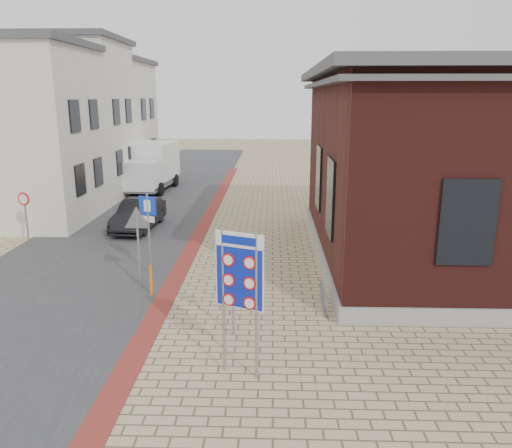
% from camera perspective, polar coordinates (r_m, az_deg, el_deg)
% --- Properties ---
extents(ground, '(120.00, 120.00, 0.00)m').
position_cam_1_polar(ground, '(12.63, -3.68, -13.15)').
color(ground, tan).
rests_on(ground, ground).
extents(road_strip, '(7.00, 60.00, 0.02)m').
position_cam_1_polar(road_strip, '(27.60, -12.16, 1.88)').
color(road_strip, '#38383A').
rests_on(road_strip, ground).
extents(curb_strip, '(0.60, 40.00, 0.02)m').
position_cam_1_polar(curb_strip, '(22.15, -6.40, -0.93)').
color(curb_strip, maroon).
rests_on(curb_strip, ground).
extents(brick_building, '(13.00, 13.00, 6.80)m').
position_cam_1_polar(brick_building, '(19.91, 25.19, 6.26)').
color(brick_building, gray).
rests_on(brick_building, ground).
extents(townhouse_near, '(7.40, 6.40, 8.30)m').
position_cam_1_polar(townhouse_near, '(26.19, -26.16, 9.30)').
color(townhouse_near, silver).
rests_on(townhouse_near, ground).
extents(townhouse_mid, '(7.40, 6.40, 9.10)m').
position_cam_1_polar(townhouse_mid, '(31.60, -21.19, 11.14)').
color(townhouse_mid, silver).
rests_on(townhouse_mid, ground).
extents(townhouse_far, '(7.40, 6.40, 8.30)m').
position_cam_1_polar(townhouse_far, '(37.22, -17.56, 11.17)').
color(townhouse_far, silver).
rests_on(townhouse_far, ground).
extents(bike_rack, '(0.08, 1.80, 0.60)m').
position_cam_1_polar(bike_rack, '(14.54, 7.71, -8.28)').
color(bike_rack, slate).
rests_on(bike_rack, ground).
extents(sedan, '(1.71, 4.16, 1.34)m').
position_cam_1_polar(sedan, '(23.06, -13.26, 1.06)').
color(sedan, black).
rests_on(sedan, ground).
extents(box_truck, '(2.77, 5.81, 2.95)m').
position_cam_1_polar(box_truck, '(32.43, -11.88, 6.45)').
color(box_truck, slate).
rests_on(box_truck, ground).
extents(border_sign, '(1.02, 0.46, 3.18)m').
position_cam_1_polar(border_sign, '(10.29, -1.88, -5.70)').
color(border_sign, gray).
rests_on(border_sign, ground).
extents(essen_sign, '(0.57, 0.21, 2.18)m').
position_cam_1_polar(essen_sign, '(12.30, -2.67, -6.63)').
color(essen_sign, gray).
rests_on(essen_sign, ground).
extents(parking_sign, '(0.60, 0.23, 2.79)m').
position_cam_1_polar(parking_sign, '(16.62, -12.20, 0.46)').
color(parking_sign, gray).
rests_on(parking_sign, ground).
extents(yield_sign, '(0.90, 0.08, 2.54)m').
position_cam_1_polar(yield_sign, '(15.70, -13.41, -0.35)').
color(yield_sign, gray).
rests_on(yield_sign, ground).
extents(speed_sign, '(0.51, 0.16, 2.23)m').
position_cam_1_polar(speed_sign, '(21.51, -24.86, 1.36)').
color(speed_sign, gray).
rests_on(speed_sign, ground).
extents(bollard, '(0.11, 0.11, 0.95)m').
position_cam_1_polar(bollard, '(15.36, -11.91, -6.35)').
color(bollard, orange).
rests_on(bollard, ground).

